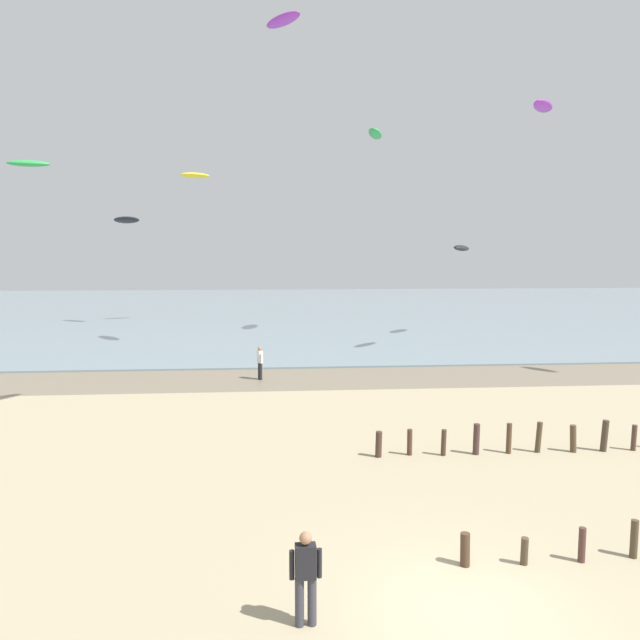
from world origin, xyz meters
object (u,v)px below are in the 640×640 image
(person_mid_beach, at_px, (306,576))
(kite_aloft_0, at_px, (195,175))
(kite_aloft_6, at_px, (461,248))
(kite_aloft_9, at_px, (543,106))
(person_by_waterline, at_px, (260,362))
(kite_aloft_2, at_px, (29,163))
(kite_aloft_1, at_px, (375,134))
(kite_aloft_7, at_px, (126,220))
(kite_aloft_3, at_px, (283,20))

(person_mid_beach, xyz_separation_m, kite_aloft_0, (-7.47, 44.13, 12.39))
(person_mid_beach, height_order, kite_aloft_6, kite_aloft_6)
(kite_aloft_6, xyz_separation_m, kite_aloft_9, (1.52, -9.83, 8.27))
(person_by_waterline, distance_m, kite_aloft_0, 27.67)
(kite_aloft_2, relative_size, kite_aloft_9, 1.10)
(kite_aloft_0, bearing_deg, kite_aloft_1, 127.53)
(person_by_waterline, height_order, kite_aloft_0, kite_aloft_0)
(kite_aloft_0, bearing_deg, kite_aloft_6, 134.35)
(kite_aloft_2, relative_size, kite_aloft_7, 1.00)
(kite_aloft_0, bearing_deg, kite_aloft_2, 11.97)
(person_by_waterline, distance_m, kite_aloft_7, 27.64)
(kite_aloft_0, height_order, kite_aloft_9, kite_aloft_9)
(kite_aloft_3, relative_size, kite_aloft_9, 1.12)
(kite_aloft_7, bearing_deg, kite_aloft_9, 1.85)
(kite_aloft_1, bearing_deg, kite_aloft_0, -110.00)
(kite_aloft_0, relative_size, kite_aloft_9, 0.95)
(kite_aloft_9, bearing_deg, kite_aloft_0, 89.32)
(person_by_waterline, bearing_deg, kite_aloft_2, 136.86)
(kite_aloft_1, xyz_separation_m, kite_aloft_6, (6.71, -0.69, -8.61))
(person_mid_beach, bearing_deg, person_by_waterline, 93.66)
(kite_aloft_0, xyz_separation_m, kite_aloft_9, (22.89, -18.98, 1.81))
(person_mid_beach, relative_size, kite_aloft_3, 0.56)
(person_mid_beach, relative_size, kite_aloft_7, 0.56)
(person_by_waterline, relative_size, kite_aloft_1, 0.52)
(kite_aloft_3, xyz_separation_m, kite_aloft_9, (15.28, -2.80, -5.45))
(kite_aloft_6, height_order, kite_aloft_7, kite_aloft_7)
(kite_aloft_7, bearing_deg, kite_aloft_1, 13.48)
(kite_aloft_2, xyz_separation_m, kite_aloft_7, (5.23, 7.08, -3.73))
(kite_aloft_2, bearing_deg, kite_aloft_1, 168.72)
(kite_aloft_0, distance_m, kite_aloft_7, 7.18)
(kite_aloft_6, bearing_deg, person_mid_beach, 13.90)
(person_mid_beach, bearing_deg, kite_aloft_7, 107.15)
(person_mid_beach, distance_m, kite_aloft_6, 38.10)
(kite_aloft_3, distance_m, kite_aloft_9, 16.47)
(person_mid_beach, xyz_separation_m, kite_aloft_9, (15.42, 25.15, 14.19))
(kite_aloft_0, bearing_deg, person_by_waterline, 81.99)
(kite_aloft_1, xyz_separation_m, kite_aloft_2, (-25.85, 0.78, -2.38))
(person_mid_beach, relative_size, kite_aloft_2, 0.56)
(kite_aloft_1, relative_size, kite_aloft_3, 1.07)
(person_mid_beach, xyz_separation_m, kite_aloft_6, (13.90, 34.98, 5.93))
(person_mid_beach, bearing_deg, kite_aloft_1, 78.61)
(kite_aloft_7, bearing_deg, kite_aloft_0, 40.09)
(kite_aloft_1, height_order, kite_aloft_6, kite_aloft_1)
(person_mid_beach, distance_m, person_by_waterline, 20.21)
(person_mid_beach, distance_m, kite_aloft_7, 46.32)
(kite_aloft_0, height_order, kite_aloft_1, kite_aloft_1)
(kite_aloft_0, relative_size, kite_aloft_2, 0.87)
(kite_aloft_6, xyz_separation_m, kite_aloft_7, (-27.33, 8.55, 2.50))
(person_mid_beach, xyz_separation_m, kite_aloft_2, (-18.66, 36.45, 12.16))
(kite_aloft_1, distance_m, kite_aloft_2, 25.97)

